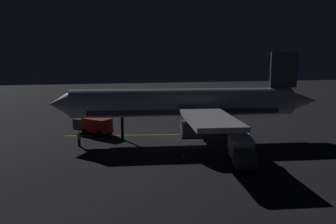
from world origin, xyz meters
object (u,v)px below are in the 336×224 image
(traffic_cone_near_right, at_px, (114,151))
(catering_truck, at_px, (241,150))
(baggage_truck, at_px, (94,126))
(traffic_cone_near_left, at_px, (113,129))
(airliner, at_px, (188,104))
(ground_crew_worker, at_px, (79,139))
(traffic_cone_under_wing, at_px, (183,156))

(traffic_cone_near_right, bearing_deg, catering_truck, -118.14)
(baggage_truck, bearing_deg, traffic_cone_near_right, -168.24)
(catering_truck, height_order, traffic_cone_near_left, catering_truck)
(traffic_cone_near_left, bearing_deg, baggage_truck, 126.60)
(catering_truck, distance_m, traffic_cone_near_left, 21.78)
(airliner, bearing_deg, traffic_cone_near_right, 117.45)
(ground_crew_worker, xyz_separation_m, traffic_cone_near_right, (-3.72, -3.81, -0.64))
(airliner, relative_size, traffic_cone_near_right, 63.33)
(catering_truck, bearing_deg, traffic_cone_under_wing, 61.04)
(baggage_truck, height_order, traffic_cone_under_wing, baggage_truck)
(airliner, relative_size, traffic_cone_near_left, 63.33)
(airliner, xyz_separation_m, baggage_truck, (4.78, 11.91, -3.31))
(catering_truck, distance_m, traffic_cone_near_right, 13.89)
(baggage_truck, bearing_deg, traffic_cone_under_wing, -146.17)
(baggage_truck, bearing_deg, ground_crew_worker, 164.18)
(ground_crew_worker, distance_m, traffic_cone_near_right, 5.36)
(baggage_truck, distance_m, traffic_cone_under_wing, 16.35)
(traffic_cone_under_wing, bearing_deg, baggage_truck, 33.83)
(traffic_cone_near_right, bearing_deg, airliner, -62.55)
(airliner, bearing_deg, baggage_truck, 68.11)
(baggage_truck, height_order, traffic_cone_near_right, baggage_truck)
(traffic_cone_near_left, height_order, traffic_cone_near_right, same)
(traffic_cone_under_wing, bearing_deg, traffic_cone_near_right, 62.47)
(catering_truck, distance_m, ground_crew_worker, 19.02)
(ground_crew_worker, height_order, traffic_cone_under_wing, ground_crew_worker)
(catering_truck, relative_size, traffic_cone_near_left, 11.98)
(traffic_cone_near_left, bearing_deg, traffic_cone_under_wing, -157.37)
(ground_crew_worker, bearing_deg, airliner, -84.17)
(airliner, height_order, ground_crew_worker, airliner)
(catering_truck, relative_size, ground_crew_worker, 3.79)
(airliner, relative_size, traffic_cone_under_wing, 63.33)
(baggage_truck, xyz_separation_m, traffic_cone_under_wing, (-13.56, -9.09, -0.92))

